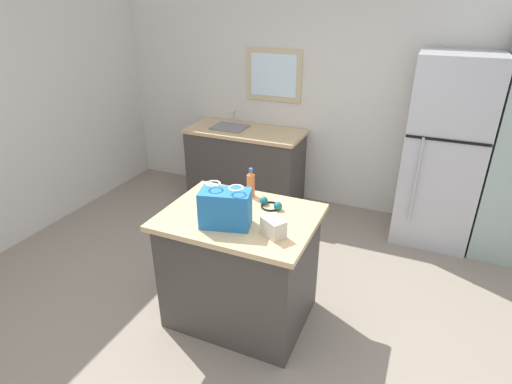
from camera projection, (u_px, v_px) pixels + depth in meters
The scene contains 9 objects.
ground at pixel (254, 336), 3.12m from camera, with size 6.84×6.84×0.00m, color gray.
back_wall at pixel (342, 92), 4.60m from camera, with size 5.70×0.13×2.73m.
kitchen_island at pixel (240, 267), 3.14m from camera, with size 1.10×0.84×0.92m.
refrigerator at pixel (443, 153), 4.04m from camera, with size 0.73×0.70×1.89m.
sink_counter at pixel (245, 164), 5.06m from camera, with size 1.40×0.63×1.09m.
shopping_bag at pixel (225, 208), 2.76m from camera, with size 0.37×0.26×0.30m.
small_box at pixel (273, 227), 2.67m from camera, with size 0.16×0.11×0.12m, color beige.
bottle at pixel (251, 184), 3.18m from camera, with size 0.06×0.06×0.23m.
ear_defenders at pixel (271, 204), 3.04m from camera, with size 0.19×0.19×0.06m.
Camera 1 is at (0.95, -2.15, 2.34)m, focal length 28.77 mm.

